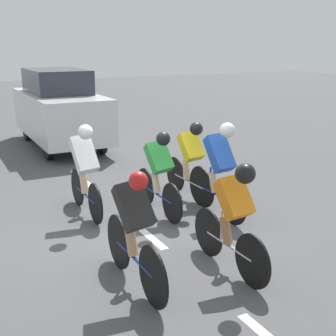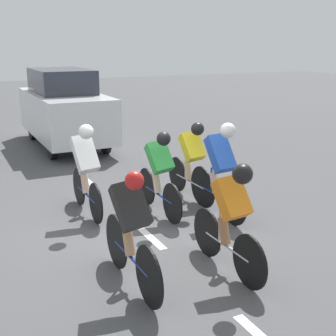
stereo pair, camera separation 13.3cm
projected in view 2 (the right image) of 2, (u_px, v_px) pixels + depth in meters
ground_plane at (138, 226)px, 7.29m from camera, size 60.00×60.00×0.00m
lane_stripe_mid at (144, 231)px, 7.06m from camera, size 0.12×1.40×0.01m
lane_stripe_far at (85, 178)px, 9.84m from camera, size 0.12×1.40×0.01m
cyclist_white at (86, 167)px, 7.53m from camera, size 0.37×1.63×1.56m
cyclist_yellow at (192, 159)px, 8.28m from camera, size 0.37×1.69×1.46m
cyclist_orange at (231, 214)px, 5.59m from camera, size 0.36×1.61×1.46m
cyclist_black at (131, 227)px, 5.25m from camera, size 0.39×1.72×1.48m
cyclist_green at (160, 171)px, 7.56m from camera, size 0.38×1.66×1.44m
cyclist_blue at (220, 167)px, 7.48m from camera, size 0.35×1.70×1.59m
support_car at (64, 108)px, 12.65m from camera, size 1.70×4.24×2.07m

